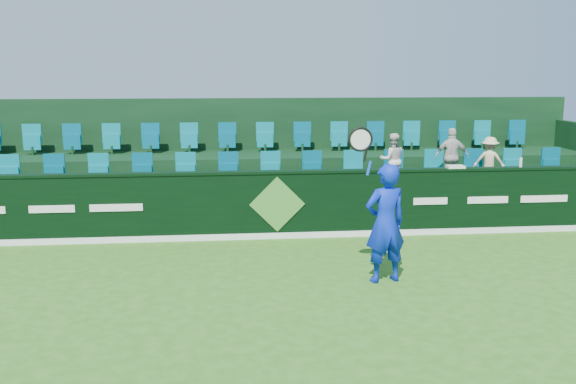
{
  "coord_description": "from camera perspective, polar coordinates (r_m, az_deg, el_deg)",
  "views": [
    {
      "loc": [
        -1.04,
        -8.4,
        3.29
      ],
      "look_at": [
        0.1,
        2.8,
        1.15
      ],
      "focal_mm": 40.0,
      "sensor_mm": 36.0,
      "label": 1
    }
  ],
  "objects": [
    {
      "name": "spectator_right",
      "position": [
        14.87,
        17.46,
        2.67
      ],
      "size": [
        0.78,
        0.64,
        1.05
      ],
      "primitive_type": "imported",
      "rotation": [
        0.0,
        0.0,
        2.72
      ],
      "color": "beige",
      "rests_on": "stand_tier_front"
    },
    {
      "name": "seat_row_front",
      "position": [
        14.11,
        -1.53,
        1.83
      ],
      "size": [
        13.5,
        0.5,
        0.6
      ],
      "primitive_type": "cube",
      "color": "#025570",
      "rests_on": "stand_tier_front"
    },
    {
      "name": "ground",
      "position": [
        9.08,
        1.17,
        -10.48
      ],
      "size": [
        60.0,
        60.0,
        0.0
      ],
      "primitive_type": "plane",
      "color": "#326618",
      "rests_on": "ground"
    },
    {
      "name": "towel",
      "position": [
        13.39,
        14.65,
        2.19
      ],
      "size": [
        0.35,
        0.23,
        0.05
      ],
      "primitive_type": "cube",
      "color": "silver",
      "rests_on": "sponsor_hoarding"
    },
    {
      "name": "stand_rear",
      "position": [
        16.01,
        -2.06,
        3.31
      ],
      "size": [
        16.0,
        4.1,
        2.6
      ],
      "color": "black",
      "rests_on": "ground"
    },
    {
      "name": "drinks_bottle",
      "position": [
        13.92,
        19.98,
        2.5
      ],
      "size": [
        0.06,
        0.06,
        0.19
      ],
      "primitive_type": "cylinder",
      "color": "silver",
      "rests_on": "sponsor_hoarding"
    },
    {
      "name": "spectator_middle",
      "position": [
        14.53,
        14.35,
        3.07
      ],
      "size": [
        0.78,
        0.42,
        1.26
      ],
      "primitive_type": "imported",
      "rotation": [
        0.0,
        0.0,
        2.99
      ],
      "color": "beige",
      "rests_on": "stand_tier_front"
    },
    {
      "name": "stand_tier_back",
      "position": [
        15.66,
        -1.94,
        1.04
      ],
      "size": [
        16.0,
        1.8,
        1.3
      ],
      "primitive_type": "cube",
      "color": "black",
      "rests_on": "ground"
    },
    {
      "name": "tennis_player",
      "position": [
        10.12,
        8.63,
        -2.7
      ],
      "size": [
        1.06,
        0.61,
        2.5
      ],
      "color": "#0B26C1",
      "rests_on": "ground"
    },
    {
      "name": "sponsor_hoarding",
      "position": [
        12.71,
        -1.0,
        -1.11
      ],
      "size": [
        16.0,
        0.25,
        1.35
      ],
      "color": "black",
      "rests_on": "ground"
    },
    {
      "name": "stand_tier_front",
      "position": [
        13.84,
        -1.39,
        -1.29
      ],
      "size": [
        16.0,
        2.0,
        0.8
      ],
      "primitive_type": "cube",
      "color": "black",
      "rests_on": "ground"
    },
    {
      "name": "spectator_left",
      "position": [
        14.14,
        9.26,
        2.84
      ],
      "size": [
        0.58,
        0.46,
        1.15
      ],
      "primitive_type": "imported",
      "rotation": [
        0.0,
        0.0,
        3.11
      ],
      "color": "silver",
      "rests_on": "stand_tier_front"
    },
    {
      "name": "seat_row_back",
      "position": [
        15.82,
        -2.03,
        4.62
      ],
      "size": [
        13.5,
        0.5,
        0.6
      ],
      "primitive_type": "cube",
      "color": "#025570",
      "rests_on": "stand_tier_back"
    }
  ]
}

